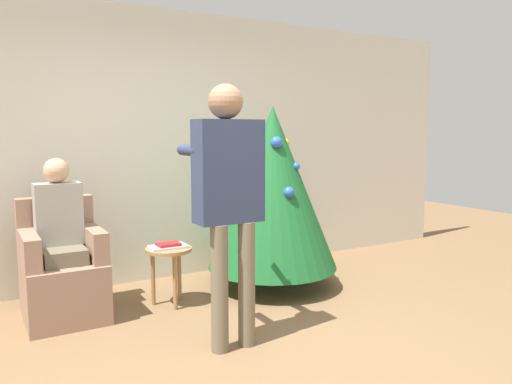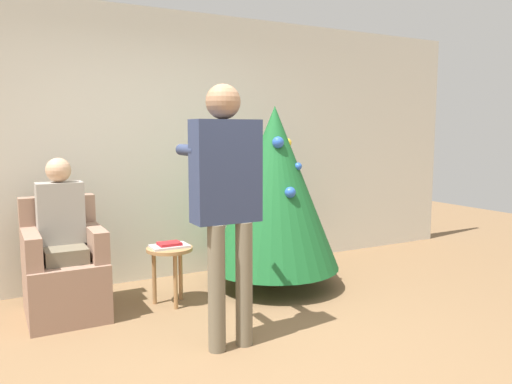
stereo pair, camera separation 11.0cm
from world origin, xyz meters
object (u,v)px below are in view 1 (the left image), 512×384
Objects in this scene: armchair at (62,274)px; person_standing at (229,189)px; side_stool at (169,258)px; christmas_tree at (272,188)px; person_seated at (61,231)px.

armchair is 1.68m from person_standing.
person_standing reaches higher than side_stool.
christmas_tree is 3.44× the size of side_stool.
armchair is 0.36m from person_seated.
christmas_tree is at bearing -4.74° from person_seated.
armchair is 0.86m from side_stool.
christmas_tree is 1.35× the size of person_seated.
side_stool is at bearing -10.58° from person_seated.
person_seated is at bearing 128.76° from person_standing.
armchair is (-1.89, 0.18, -0.62)m from christmas_tree.
christmas_tree reaches higher than armchair.
christmas_tree is 1.92m from person_seated.
person_standing is (-0.97, -0.99, 0.14)m from christmas_tree.
person_standing is at bearing -51.24° from person_seated.
person_seated reaches higher than armchair.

